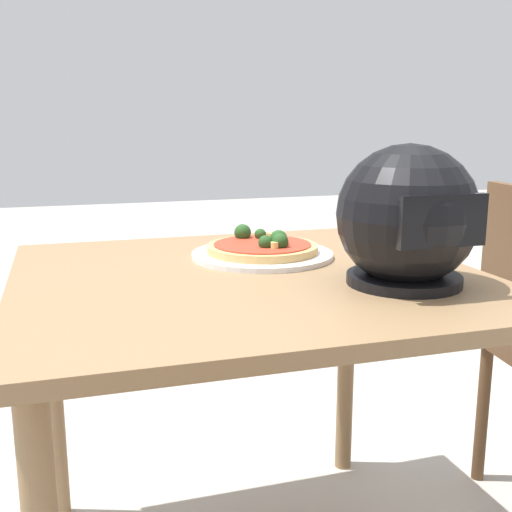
{
  "coord_description": "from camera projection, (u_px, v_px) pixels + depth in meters",
  "views": [
    {
      "loc": [
        0.36,
        1.24,
        1.07
      ],
      "look_at": [
        -0.04,
        -0.07,
        0.77
      ],
      "focal_mm": 44.11,
      "sensor_mm": 36.0,
      "label": 1
    }
  ],
  "objects": [
    {
      "name": "pizza_plate",
      "position": [
        262.0,
        255.0,
        1.48
      ],
      "size": [
        0.33,
        0.33,
        0.01
      ],
      "primitive_type": "cylinder",
      "color": "white",
      "rests_on": "dining_table"
    },
    {
      "name": "pizza",
      "position": [
        263.0,
        246.0,
        1.47
      ],
      "size": [
        0.26,
        0.26,
        0.05
      ],
      "color": "tan",
      "rests_on": "pizza_plate"
    },
    {
      "name": "dining_table",
      "position": [
        249.0,
        316.0,
        1.35
      ],
      "size": [
        0.97,
        0.92,
        0.75
      ],
      "color": "olive",
      "rests_on": "ground"
    },
    {
      "name": "motorcycle_helmet",
      "position": [
        407.0,
        218.0,
        1.21
      ],
      "size": [
        0.27,
        0.27,
        0.27
      ],
      "color": "black",
      "rests_on": "dining_table"
    }
  ]
}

